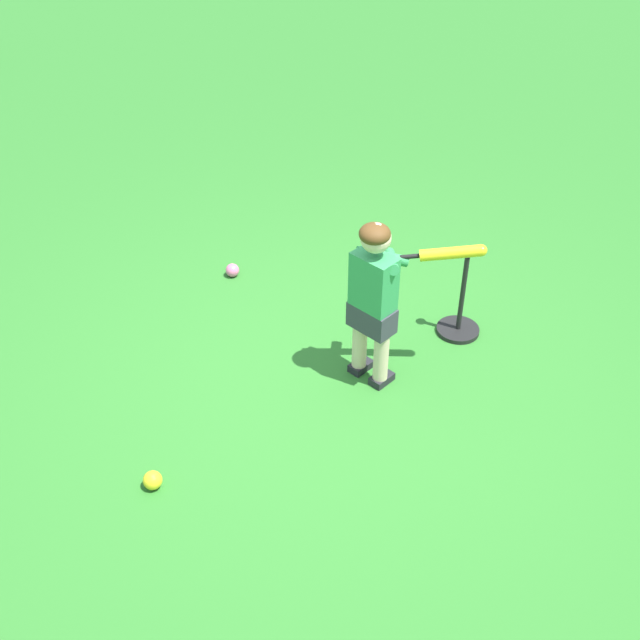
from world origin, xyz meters
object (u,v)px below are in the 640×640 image
object	(u,v)px
play_ball_far_right	(153,480)
batting_tee	(459,319)
child_batter	(378,289)
play_ball_far_left	(232,270)

from	to	relation	value
play_ball_far_right	batting_tee	world-z (taller)	batting_tee
play_ball_far_right	batting_tee	size ratio (longest dim) A/B	0.17
child_batter	play_ball_far_left	bearing A→B (deg)	38.75
play_ball_far_left	batting_tee	size ratio (longest dim) A/B	0.16
child_batter	play_ball_far_left	distance (m)	1.57
play_ball_far_right	batting_tee	distance (m)	2.22
child_batter	batting_tee	size ratio (longest dim) A/B	1.74
child_batter	batting_tee	bearing A→B (deg)	-55.29
child_batter	play_ball_far_right	distance (m)	1.60
play_ball_far_right	play_ball_far_left	distance (m)	1.99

